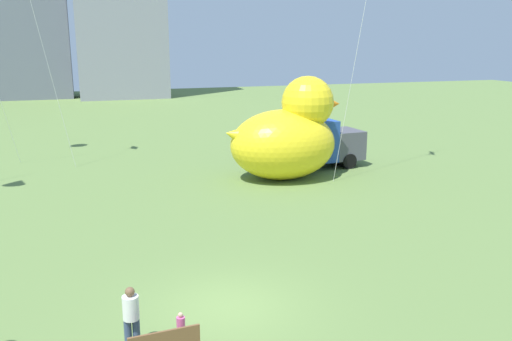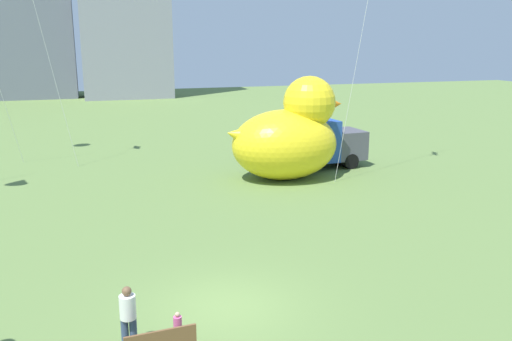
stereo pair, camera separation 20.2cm
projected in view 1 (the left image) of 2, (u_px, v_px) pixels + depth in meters
name	position (u px, v px, depth m)	size (l,w,h in m)	color
ground_plane	(228.00, 307.00, 15.39)	(140.00, 140.00, 0.00)	olive
person_adult	(131.00, 315.00, 13.14)	(0.40, 0.40, 1.63)	#38476B
person_child	(181.00, 327.00, 13.41)	(0.21, 0.21, 0.87)	silver
giant_inflatable_duck	(287.00, 136.00, 29.13)	(6.66, 4.28, 5.52)	yellow
box_truck	(305.00, 144.00, 31.62)	(6.72, 2.78, 2.85)	#264CA5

